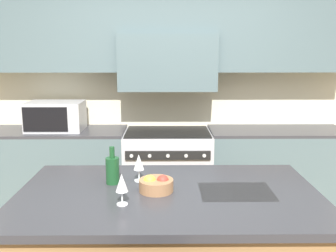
% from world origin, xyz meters
% --- Properties ---
extents(back_cabinetry, '(10.00, 0.46, 2.70)m').
position_xyz_m(back_cabinetry, '(0.00, 1.94, 1.61)').
color(back_cabinetry, beige).
rests_on(back_cabinetry, ground_plane).
extents(back_counter, '(3.93, 0.62, 0.93)m').
position_xyz_m(back_counter, '(-0.00, 1.69, 0.46)').
color(back_counter, '#4C6066').
rests_on(back_counter, ground_plane).
extents(range_stove, '(0.94, 0.70, 0.91)m').
position_xyz_m(range_stove, '(-0.00, 1.67, 0.46)').
color(range_stove, '#B7B7BC').
rests_on(range_stove, ground_plane).
extents(microwave, '(0.59, 0.40, 0.31)m').
position_xyz_m(microwave, '(-1.21, 1.69, 1.08)').
color(microwave, '#B7B7BC').
rests_on(microwave, back_counter).
extents(wine_bottle, '(0.09, 0.09, 0.24)m').
position_xyz_m(wine_bottle, '(-0.37, -0.02, 1.03)').
color(wine_bottle, '#194723').
rests_on(wine_bottle, kitchen_island).
extents(wine_glass_near, '(0.07, 0.07, 0.18)m').
position_xyz_m(wine_glass_near, '(-0.27, -0.36, 1.06)').
color(wine_glass_near, white).
rests_on(wine_glass_near, kitchen_island).
extents(wine_glass_far, '(0.07, 0.07, 0.18)m').
position_xyz_m(wine_glass_far, '(-0.20, 0.02, 1.06)').
color(wine_glass_far, white).
rests_on(wine_glass_far, kitchen_island).
extents(fruit_bowl, '(0.21, 0.21, 0.10)m').
position_xyz_m(fruit_bowl, '(-0.09, -0.16, 0.98)').
color(fruit_bowl, '#996B47').
rests_on(fruit_bowl, kitchen_island).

